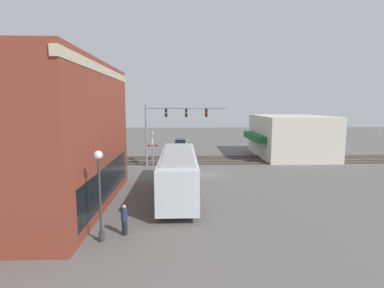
{
  "coord_description": "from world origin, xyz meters",
  "views": [
    {
      "loc": [
        -28.6,
        2.52,
        6.8
      ],
      "look_at": [
        2.7,
        1.47,
        2.65
      ],
      "focal_mm": 28.0,
      "sensor_mm": 36.0,
      "label": 1
    }
  ],
  "objects_px": {
    "parked_car_grey": "(180,151)",
    "parked_car_silver": "(180,143)",
    "crossing_signal": "(153,145)",
    "pedestrian_at_crossing": "(163,159)",
    "city_bus": "(179,171)",
    "pedestrian_by_lamp": "(124,220)",
    "streetlamp": "(100,188)"
  },
  "relations": [
    {
      "from": "streetlamp",
      "to": "parked_car_grey",
      "type": "xyz_separation_m",
      "value": [
        24.69,
        -3.76,
        -2.11
      ]
    },
    {
      "from": "crossing_signal",
      "to": "pedestrian_at_crossing",
      "type": "distance_m",
      "value": 1.86
    },
    {
      "from": "parked_car_silver",
      "to": "crossing_signal",
      "type": "bearing_deg",
      "value": 168.36
    },
    {
      "from": "city_bus",
      "to": "streetlamp",
      "type": "distance_m",
      "value": 8.76
    },
    {
      "from": "city_bus",
      "to": "parked_car_grey",
      "type": "bearing_deg",
      "value": -0.0
    },
    {
      "from": "crossing_signal",
      "to": "streetlamp",
      "type": "relative_size",
      "value": 0.83
    },
    {
      "from": "city_bus",
      "to": "parked_car_grey",
      "type": "distance_m",
      "value": 16.88
    },
    {
      "from": "pedestrian_by_lamp",
      "to": "city_bus",
      "type": "bearing_deg",
      "value": -21.13
    },
    {
      "from": "crossing_signal",
      "to": "pedestrian_at_crossing",
      "type": "height_order",
      "value": "crossing_signal"
    },
    {
      "from": "city_bus",
      "to": "pedestrian_by_lamp",
      "type": "distance_m",
      "value": 7.69
    },
    {
      "from": "streetlamp",
      "to": "parked_car_grey",
      "type": "relative_size",
      "value": 0.97
    },
    {
      "from": "crossing_signal",
      "to": "streetlamp",
      "type": "xyz_separation_m",
      "value": [
        -18.54,
        0.8,
        0.46
      ]
    },
    {
      "from": "crossing_signal",
      "to": "parked_car_grey",
      "type": "bearing_deg",
      "value": -25.73
    },
    {
      "from": "parked_car_silver",
      "to": "pedestrian_by_lamp",
      "type": "distance_m",
      "value": 32.33
    },
    {
      "from": "streetlamp",
      "to": "pedestrian_by_lamp",
      "type": "distance_m",
      "value": 2.29
    },
    {
      "from": "crossing_signal",
      "to": "parked_car_silver",
      "type": "distance_m",
      "value": 14.8
    },
    {
      "from": "crossing_signal",
      "to": "parked_car_silver",
      "type": "height_order",
      "value": "crossing_signal"
    },
    {
      "from": "city_bus",
      "to": "crossing_signal",
      "type": "height_order",
      "value": "crossing_signal"
    },
    {
      "from": "crossing_signal",
      "to": "streetlamp",
      "type": "bearing_deg",
      "value": 177.54
    },
    {
      "from": "parked_car_silver",
      "to": "pedestrian_at_crossing",
      "type": "bearing_deg",
      "value": 172.89
    },
    {
      "from": "parked_car_silver",
      "to": "streetlamp",
      "type": "bearing_deg",
      "value": 173.48
    },
    {
      "from": "parked_car_silver",
      "to": "pedestrian_at_crossing",
      "type": "height_order",
      "value": "pedestrian_at_crossing"
    },
    {
      "from": "pedestrian_at_crossing",
      "to": "pedestrian_by_lamp",
      "type": "bearing_deg",
      "value": 177.05
    },
    {
      "from": "parked_car_grey",
      "to": "pedestrian_at_crossing",
      "type": "bearing_deg",
      "value": 164.41
    },
    {
      "from": "pedestrian_by_lamp",
      "to": "pedestrian_at_crossing",
      "type": "bearing_deg",
      "value": -2.95
    },
    {
      "from": "pedestrian_by_lamp",
      "to": "pedestrian_at_crossing",
      "type": "xyz_separation_m",
      "value": [
        17.29,
        -0.89,
        0.06
      ]
    },
    {
      "from": "city_bus",
      "to": "parked_car_silver",
      "type": "relative_size",
      "value": 2.74
    },
    {
      "from": "parked_car_silver",
      "to": "pedestrian_by_lamp",
      "type": "relative_size",
      "value": 2.7
    },
    {
      "from": "parked_car_grey",
      "to": "parked_car_silver",
      "type": "xyz_separation_m",
      "value": [
        8.25,
        -0.0,
        0.01
      ]
    },
    {
      "from": "streetlamp",
      "to": "city_bus",
      "type": "bearing_deg",
      "value": -25.61
    },
    {
      "from": "streetlamp",
      "to": "parked_car_silver",
      "type": "height_order",
      "value": "streetlamp"
    },
    {
      "from": "crossing_signal",
      "to": "parked_car_grey",
      "type": "xyz_separation_m",
      "value": [
        6.15,
        -2.97,
        -1.65
      ]
    }
  ]
}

